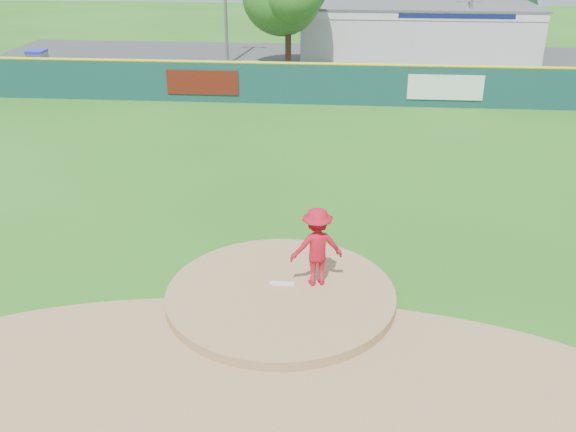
# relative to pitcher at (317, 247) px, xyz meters

# --- Properties ---
(ground) EXTENTS (120.00, 120.00, 0.00)m
(ground) POSITION_rel_pitcher_xyz_m (-0.83, -0.46, -1.24)
(ground) COLOR #286B19
(ground) RESTS_ON ground
(pitchers_mound) EXTENTS (5.50, 5.50, 0.50)m
(pitchers_mound) POSITION_rel_pitcher_xyz_m (-0.83, -0.46, -1.24)
(pitchers_mound) COLOR #9E774C
(pitchers_mound) RESTS_ON ground
(pitching_rubber) EXTENTS (0.60, 0.15, 0.04)m
(pitching_rubber) POSITION_rel_pitcher_xyz_m (-0.83, -0.16, -0.97)
(pitching_rubber) COLOR white
(pitching_rubber) RESTS_ON pitchers_mound
(infield_dirt_arc) EXTENTS (15.40, 15.40, 0.01)m
(infield_dirt_arc) POSITION_rel_pitcher_xyz_m (-0.83, -3.46, -1.23)
(infield_dirt_arc) COLOR #9E774C
(infield_dirt_arc) RESTS_ON ground
(parking_lot) EXTENTS (44.00, 16.00, 0.02)m
(parking_lot) POSITION_rel_pitcher_xyz_m (-0.83, 26.54, -1.23)
(parking_lot) COLOR #38383A
(parking_lot) RESTS_ON ground
(pitcher) EXTENTS (1.43, 1.05, 1.98)m
(pitcher) POSITION_rel_pitcher_xyz_m (0.00, 0.00, 0.00)
(pitcher) COLOR red
(pitcher) RESTS_ON pitchers_mound
(van) EXTENTS (4.71, 3.44, 1.19)m
(van) POSITION_rel_pitcher_xyz_m (-4.33, 21.70, -0.62)
(van) COLOR silver
(van) RESTS_ON parking_lot
(pool_building_grp) EXTENTS (15.20, 8.20, 3.31)m
(pool_building_grp) POSITION_rel_pitcher_xyz_m (5.18, 31.54, 0.43)
(pool_building_grp) COLOR silver
(pool_building_grp) RESTS_ON ground
(fence_banners) EXTENTS (15.43, 0.04, 1.20)m
(fence_banners) POSITION_rel_pitcher_xyz_m (-0.55, 17.46, -0.24)
(fence_banners) COLOR #59160C
(fence_banners) RESTS_ON ground
(playground_slide) EXTENTS (0.99, 2.79, 1.54)m
(playground_slide) POSITION_rel_pitcher_xyz_m (-17.09, 22.16, -0.46)
(playground_slide) COLOR #1B29E5
(playground_slide) RESTS_ON ground
(outfield_fence) EXTENTS (40.00, 0.14, 2.07)m
(outfield_fence) POSITION_rel_pitcher_xyz_m (-0.83, 17.54, -0.15)
(outfield_fence) COLOR #123C3B
(outfield_fence) RESTS_ON ground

